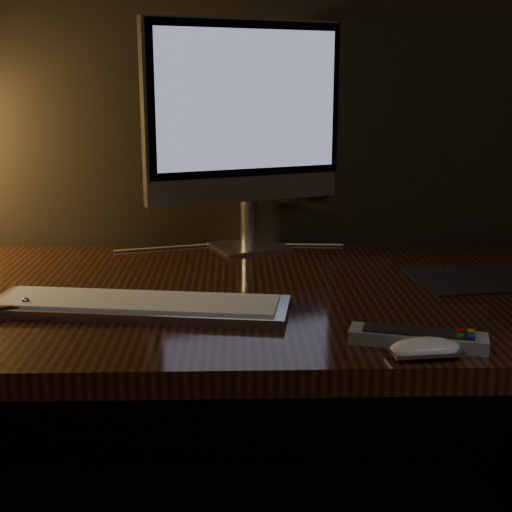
{
  "coord_description": "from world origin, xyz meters",
  "views": [
    {
      "loc": [
        0.03,
        0.61,
        1.12
      ],
      "look_at": [
        0.06,
        1.73,
        0.84
      ],
      "focal_mm": 50.0,
      "sensor_mm": 36.0,
      "label": 1
    }
  ],
  "objects_px": {
    "desk": "(220,343)",
    "tv_remote": "(418,338)",
    "keyboard": "(138,305)",
    "monitor": "(249,117)",
    "mouse": "(425,351)"
  },
  "relations": [
    {
      "from": "desk",
      "to": "tv_remote",
      "type": "distance_m",
      "value": 0.48
    },
    {
      "from": "tv_remote",
      "to": "keyboard",
      "type": "bearing_deg",
      "value": 173.8
    },
    {
      "from": "tv_remote",
      "to": "monitor",
      "type": "bearing_deg",
      "value": 126.51
    },
    {
      "from": "desk",
      "to": "keyboard",
      "type": "distance_m",
      "value": 0.27
    },
    {
      "from": "desk",
      "to": "keyboard",
      "type": "relative_size",
      "value": 3.24
    },
    {
      "from": "desk",
      "to": "monitor",
      "type": "distance_m",
      "value": 0.5
    },
    {
      "from": "desk",
      "to": "mouse",
      "type": "distance_m",
      "value": 0.52
    },
    {
      "from": "keyboard",
      "to": "mouse",
      "type": "distance_m",
      "value": 0.47
    },
    {
      "from": "monitor",
      "to": "tv_remote",
      "type": "distance_m",
      "value": 0.72
    },
    {
      "from": "keyboard",
      "to": "mouse",
      "type": "bearing_deg",
      "value": -19.32
    },
    {
      "from": "desk",
      "to": "mouse",
      "type": "bearing_deg",
      "value": -54.5
    },
    {
      "from": "monitor",
      "to": "keyboard",
      "type": "bearing_deg",
      "value": -135.36
    },
    {
      "from": "monitor",
      "to": "tv_remote",
      "type": "relative_size",
      "value": 2.49
    },
    {
      "from": "desk",
      "to": "monitor",
      "type": "height_order",
      "value": "monitor"
    },
    {
      "from": "monitor",
      "to": "tv_remote",
      "type": "xyz_separation_m",
      "value": [
        0.23,
        -0.62,
        -0.28
      ]
    }
  ]
}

